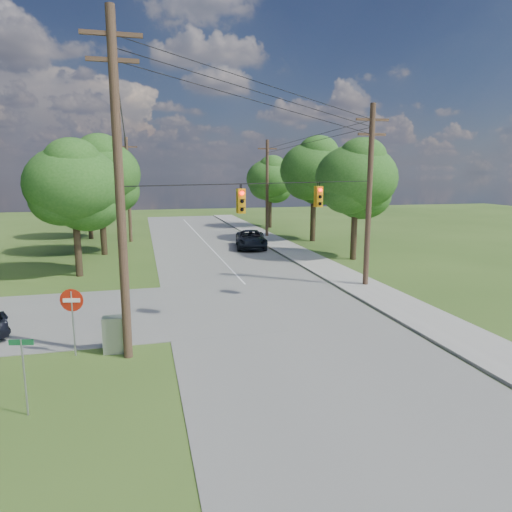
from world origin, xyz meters
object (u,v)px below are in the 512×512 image
object	(u,v)px
pole_north_e	(267,188)
do_not_enter_sign	(72,308)
pole_north_w	(128,189)
car_main_north	(251,239)
control_cabinet	(114,334)
pole_sw	(119,186)
pole_ne	(369,194)

from	to	relation	value
pole_north_e	do_not_enter_sign	bearing A→B (deg)	-117.97
pole_north_w	do_not_enter_sign	xyz separation A→B (m)	(-1.50, -29.00, -3.29)
car_main_north	control_cabinet	bearing A→B (deg)	-105.64
pole_north_w	do_not_enter_sign	bearing A→B (deg)	-92.96
car_main_north	do_not_enter_sign	world-z (taller)	do_not_enter_sign
pole_sw	pole_north_w	size ratio (longest dim) A/B	1.20
pole_north_w	do_not_enter_sign	size ratio (longest dim) A/B	3.93
pole_north_w	control_cabinet	size ratio (longest dim) A/B	7.21
pole_ne	pole_north_e	bearing A→B (deg)	90.00
pole_north_w	control_cabinet	world-z (taller)	pole_north_w
pole_ne	do_not_enter_sign	xyz separation A→B (m)	(-15.40, -7.00, -3.62)
pole_north_e	control_cabinet	bearing A→B (deg)	-115.78
pole_sw	control_cabinet	bearing A→B (deg)	130.32
pole_ne	pole_north_e	distance (m)	22.00
control_cabinet	do_not_enter_sign	world-z (taller)	do_not_enter_sign
pole_sw	pole_ne	distance (m)	15.51
pole_ne	car_main_north	world-z (taller)	pole_ne
pole_ne	car_main_north	distance (m)	16.13
car_main_north	control_cabinet	xyz separation A→B (m)	(-10.61, -22.06, -0.12)
pole_north_e	pole_north_w	bearing A→B (deg)	180.00
pole_sw	pole_north_w	bearing A→B (deg)	90.77
pole_sw	do_not_enter_sign	distance (m)	4.82
pole_north_w	do_not_enter_sign	distance (m)	29.23
car_main_north	pole_ne	bearing A→B (deg)	-67.24
pole_sw	do_not_enter_sign	bearing A→B (deg)	162.53
pole_ne	pole_north_w	xyz separation A→B (m)	(-13.90, 22.00, -0.34)
pole_ne	pole_sw	bearing A→B (deg)	-150.62
do_not_enter_sign	control_cabinet	bearing A→B (deg)	12.58
pole_sw	car_main_north	world-z (taller)	pole_sw
do_not_enter_sign	pole_north_w	bearing A→B (deg)	99.53
do_not_enter_sign	pole_ne	bearing A→B (deg)	36.94
pole_sw	do_not_enter_sign	xyz separation A→B (m)	(-1.90, 0.60, -4.38)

